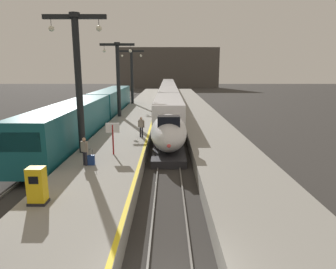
{
  "coord_description": "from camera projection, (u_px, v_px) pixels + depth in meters",
  "views": [
    {
      "loc": [
        -0.06,
        -7.56,
        6.65
      ],
      "look_at": [
        -0.15,
        14.63,
        1.8
      ],
      "focal_mm": 32.25,
      "sensor_mm": 36.0,
      "label": 1
    }
  ],
  "objects": [
    {
      "name": "rail_main_left",
      "position": [
        163.0,
        126.0,
        35.66
      ],
      "size": [
        0.08,
        110.0,
        0.12
      ],
      "primitive_type": "cube",
      "color": "slate",
      "rests_on": "ground"
    },
    {
      "name": "rail_main_right",
      "position": [
        176.0,
        126.0,
        35.65
      ],
      "size": [
        0.08,
        110.0,
        0.12
      ],
      "primitive_type": "cube",
      "color": "slate",
      "rests_on": "ground"
    },
    {
      "name": "terminus_back_wall",
      "position": [
        169.0,
        68.0,
        106.96
      ],
      "size": [
        36.0,
        2.0,
        14.0
      ],
      "primitive_type": "cube",
      "color": "#4C4742",
      "rests_on": "ground"
    },
    {
      "name": "passenger_mid_platform",
      "position": [
        142.0,
        125.0,
        25.03
      ],
      "size": [
        0.55,
        0.31,
        1.69
      ],
      "color": "#23232D",
      "rests_on": "platform_left"
    },
    {
      "name": "highspeed_train_main",
      "position": [
        170.0,
        94.0,
        56.12
      ],
      "size": [
        2.92,
        76.05,
        3.6
      ],
      "color": "silver",
      "rests_on": "ground"
    },
    {
      "name": "station_column_far",
      "position": [
        119.0,
        72.0,
        35.25
      ],
      "size": [
        4.0,
        0.68,
        8.57
      ],
      "color": "black",
      "rests_on": "platform_left"
    },
    {
      "name": "departure_info_board",
      "position": [
        114.0,
        132.0,
        19.87
      ],
      "size": [
        0.9,
        0.1,
        2.12
      ],
      "color": "maroon",
      "rests_on": "platform_left"
    },
    {
      "name": "regional_train_adjacent",
      "position": [
        98.0,
        109.0,
        34.21
      ],
      "size": [
        2.85,
        36.6,
        3.8
      ],
      "color": "#145660",
      "rests_on": "ground"
    },
    {
      "name": "rolling_suitcase",
      "position": [
        92.0,
        160.0,
        17.9
      ],
      "size": [
        0.4,
        0.22,
        0.98
      ],
      "color": "navy",
      "rests_on": "platform_left"
    },
    {
      "name": "passenger_near_edge",
      "position": [
        86.0,
        149.0,
        17.66
      ],
      "size": [
        0.5,
        0.39,
        1.69
      ],
      "color": "#23232D",
      "rests_on": "platform_left"
    },
    {
      "name": "platform_left",
      "position": [
        133.0,
        126.0,
        32.89
      ],
      "size": [
        4.8,
        110.0,
        1.05
      ],
      "primitive_type": "cube",
      "color": "gray",
      "rests_on": "ground"
    },
    {
      "name": "rail_secondary_right",
      "position": [
        108.0,
        126.0,
        35.69
      ],
      "size": [
        0.08,
        110.0,
        0.12
      ],
      "primitive_type": "cube",
      "color": "slate",
      "rests_on": "ground"
    },
    {
      "name": "station_column_distant",
      "position": [
        133.0,
        71.0,
        48.68
      ],
      "size": [
        4.0,
        0.68,
        8.59
      ],
      "color": "black",
      "rests_on": "platform_left"
    },
    {
      "name": "platform_right",
      "position": [
        207.0,
        126.0,
        32.85
      ],
      "size": [
        4.8,
        110.0,
        1.05
      ],
      "primitive_type": "cube",
      "color": "gray",
      "rests_on": "ground"
    },
    {
      "name": "platform_left_safety_stripe",
      "position": [
        153.0,
        121.0,
        32.77
      ],
      "size": [
        0.2,
        107.8,
        0.01
      ],
      "primitive_type": "cube",
      "color": "yellow",
      "rests_on": "platform_left"
    },
    {
      "name": "ticket_machine_yellow",
      "position": [
        39.0,
        187.0,
        12.66
      ],
      "size": [
        0.76,
        0.62,
        1.6
      ],
      "color": "yellow",
      "rests_on": "platform_left"
    },
    {
      "name": "rail_secondary_left",
      "position": [
        95.0,
        126.0,
        35.69
      ],
      "size": [
        0.08,
        110.0,
        0.12
      ],
      "primitive_type": "cube",
      "color": "slate",
      "rests_on": "ground"
    },
    {
      "name": "station_column_mid",
      "position": [
        79.0,
        71.0,
        19.55
      ],
      "size": [
        4.0,
        0.68,
        9.02
      ],
      "color": "black",
      "rests_on": "platform_left"
    }
  ]
}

